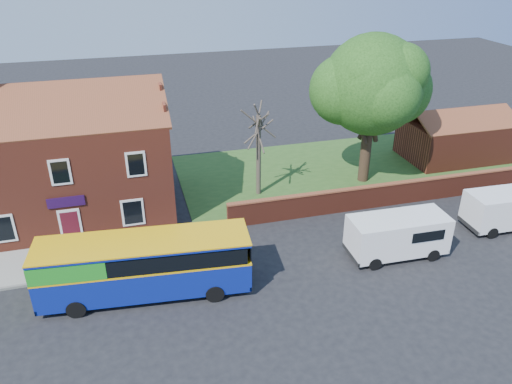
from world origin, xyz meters
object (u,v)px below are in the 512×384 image
object	(u,v)px
van_near	(398,234)
van_far	(510,207)
bus	(138,265)
large_tree	(372,87)

from	to	relation	value
van_near	van_far	distance (m)	8.19
bus	van_far	bearing A→B (deg)	7.20
bus	van_far	world-z (taller)	bus
van_near	large_tree	xyz separation A→B (m)	(2.68, 9.51, 5.54)
bus	large_tree	xyz separation A→B (m)	(16.63, 9.28, 5.12)
bus	van_near	xyz separation A→B (m)	(13.94, -0.23, -0.42)
bus	large_tree	world-z (taller)	large_tree
van_near	van_far	world-z (taller)	van_near
large_tree	bus	bearing A→B (deg)	-150.84
bus	van_near	size ratio (longest dim) A/B	1.89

